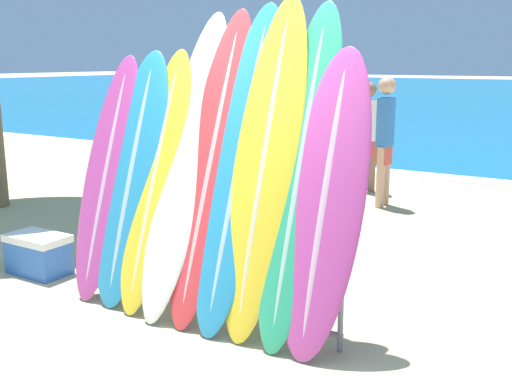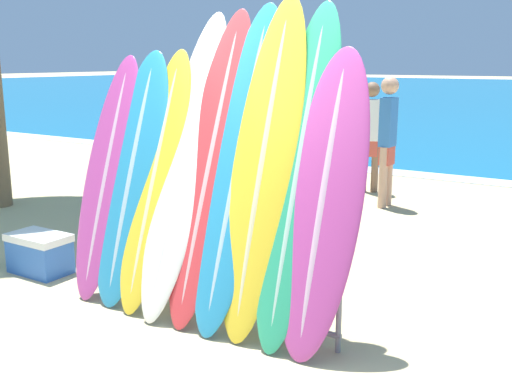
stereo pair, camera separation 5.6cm
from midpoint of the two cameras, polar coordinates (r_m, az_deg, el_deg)
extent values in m
plane|color=tan|center=(4.44, -7.88, -14.87)|extent=(160.00, 160.00, 0.00)
cube|color=white|center=(11.09, 17.95, 1.32)|extent=(120.00, 0.60, 0.01)
cylinder|color=slate|center=(5.58, -14.56, -4.64)|extent=(0.04, 0.04, 0.86)
cylinder|color=slate|center=(4.27, 8.33, -9.70)|extent=(0.04, 0.04, 0.86)
cylinder|color=slate|center=(4.71, -4.81, -2.28)|extent=(2.40, 0.04, 0.04)
cylinder|color=slate|center=(4.94, -4.66, -10.36)|extent=(2.40, 0.04, 0.04)
ellipsoid|color=#B23D8E|center=(5.37, -13.66, 1.50)|extent=(0.52, 0.77, 2.09)
ellipsoid|color=#CAA1BE|center=(5.37, -13.66, 1.50)|extent=(0.09, 0.75, 2.01)
ellipsoid|color=teal|center=(5.17, -11.40, 1.42)|extent=(0.60, 0.79, 2.13)
ellipsoid|color=#98BACC|center=(5.17, -11.40, 1.42)|extent=(0.11, 0.77, 2.04)
ellipsoid|color=yellow|center=(5.01, -9.24, 1.21)|extent=(0.49, 0.85, 2.13)
ellipsoid|color=beige|center=(5.01, -9.24, 1.21)|extent=(0.09, 0.83, 2.05)
ellipsoid|color=silver|center=(4.87, -6.47, 2.81)|extent=(0.51, 1.08, 2.44)
ellipsoid|color=silver|center=(4.87, -6.47, 2.81)|extent=(0.09, 1.05, 2.35)
ellipsoid|color=red|center=(4.71, -3.99, 2.57)|extent=(0.51, 0.98, 2.45)
ellipsoid|color=#D59E9F|center=(4.71, -3.99, 2.57)|extent=(0.09, 0.95, 2.35)
ellipsoid|color=teal|center=(4.57, -1.33, 2.52)|extent=(0.54, 0.99, 2.49)
ellipsoid|color=#98BACC|center=(4.57, -1.33, 2.52)|extent=(0.10, 0.96, 2.39)
ellipsoid|color=yellow|center=(4.42, 1.10, 2.42)|extent=(0.54, 0.88, 2.52)
ellipsoid|color=beige|center=(4.42, 1.10, 2.42)|extent=(0.10, 0.86, 2.43)
ellipsoid|color=#289E70|center=(4.29, 4.45, 1.73)|extent=(0.49, 0.90, 2.47)
ellipsoid|color=#9AC3B3|center=(4.29, 4.45, 1.73)|extent=(0.09, 0.88, 2.37)
ellipsoid|color=#B23D8E|center=(4.17, 6.84, -0.96)|extent=(0.58, 0.75, 2.14)
ellipsoid|color=#CAA1BE|center=(4.17, 6.84, -0.96)|extent=(0.10, 0.73, 2.06)
cylinder|color=tan|center=(8.52, 12.18, 1.34)|extent=(0.12, 0.12, 0.86)
cylinder|color=tan|center=(8.69, 12.66, 1.53)|extent=(0.12, 0.12, 0.86)
cube|color=#CC4C3D|center=(8.56, 12.52, 3.42)|extent=(0.16, 0.25, 0.26)
cube|color=#3370BC|center=(8.50, 12.67, 6.52)|extent=(0.18, 0.27, 0.67)
sphere|color=tan|center=(8.46, 12.83, 9.85)|extent=(0.24, 0.24, 0.24)
cylinder|color=tan|center=(8.99, -5.39, 1.91)|extent=(0.11, 0.11, 0.79)
cylinder|color=tan|center=(8.92, -6.37, 1.80)|extent=(0.11, 0.11, 0.79)
cube|color=gold|center=(8.91, -5.92, 3.59)|extent=(0.22, 0.26, 0.24)
cube|color=#42996B|center=(8.86, -5.98, 6.32)|extent=(0.25, 0.28, 0.62)
sphere|color=tan|center=(8.82, -6.05, 9.25)|extent=(0.22, 0.22, 0.22)
cylinder|color=#846047|center=(9.54, 11.42, 2.39)|extent=(0.11, 0.11, 0.81)
cylinder|color=#846047|center=(9.53, 10.36, 2.43)|extent=(0.11, 0.11, 0.81)
cube|color=#CC4C3D|center=(9.49, 10.96, 4.09)|extent=(0.27, 0.22, 0.24)
cube|color=white|center=(9.44, 11.07, 6.73)|extent=(0.29, 0.24, 0.63)
sphere|color=#846047|center=(9.41, 11.19, 9.55)|extent=(0.23, 0.23, 0.23)
cube|color=#2D60B7|center=(6.21, -19.63, -5.83)|extent=(0.58, 0.35, 0.32)
cube|color=white|center=(6.15, -19.76, -4.11)|extent=(0.61, 0.37, 0.07)
camera|label=1|loc=(0.03, -89.70, 0.07)|focal=42.00mm
camera|label=2|loc=(0.03, 90.30, -0.07)|focal=42.00mm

